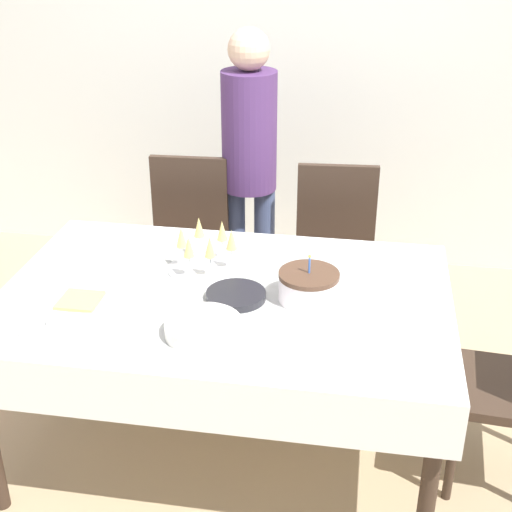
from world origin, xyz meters
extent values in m
plane|color=tan|center=(0.00, 0.00, 0.00)|extent=(12.00, 12.00, 0.00)
cube|color=silver|center=(0.00, 1.92, 1.35)|extent=(8.00, 0.05, 2.70)
cube|color=white|center=(0.00, 0.00, 0.73)|extent=(1.70, 1.10, 0.03)
cube|color=white|center=(0.00, 0.00, 0.64)|extent=(1.73, 1.13, 0.21)
cylinder|color=#38281E|center=(0.79, -0.49, 0.36)|extent=(0.06, 0.06, 0.72)
cylinder|color=#38281E|center=(-0.79, 0.49, 0.36)|extent=(0.06, 0.06, 0.72)
cylinder|color=#38281E|center=(0.79, 0.49, 0.36)|extent=(0.06, 0.06, 0.72)
cube|color=#38281E|center=(-0.38, 0.80, 0.42)|extent=(0.44, 0.44, 0.04)
cube|color=#38281E|center=(-0.39, 0.99, 0.69)|extent=(0.40, 0.05, 0.50)
cylinder|color=#38281E|center=(-0.19, 0.63, 0.20)|extent=(0.04, 0.04, 0.40)
cylinder|color=#38281E|center=(-0.55, 0.61, 0.20)|extent=(0.04, 0.04, 0.40)
cylinder|color=#38281E|center=(-0.21, 0.99, 0.20)|extent=(0.04, 0.04, 0.40)
cylinder|color=#38281E|center=(-0.57, 0.97, 0.20)|extent=(0.04, 0.04, 0.40)
cube|color=#38281E|center=(0.38, 0.80, 0.42)|extent=(0.45, 0.45, 0.04)
cube|color=#38281E|center=(0.37, 0.99, 0.69)|extent=(0.40, 0.06, 0.50)
cylinder|color=#38281E|center=(0.57, 0.63, 0.20)|extent=(0.04, 0.04, 0.40)
cylinder|color=#38281E|center=(0.22, 0.61, 0.20)|extent=(0.04, 0.04, 0.40)
cylinder|color=#38281E|center=(0.55, 0.99, 0.20)|extent=(0.04, 0.04, 0.40)
cylinder|color=#38281E|center=(0.19, 0.97, 0.20)|extent=(0.04, 0.04, 0.40)
cube|color=#38281E|center=(1.10, 0.00, 0.42)|extent=(0.45, 0.45, 0.04)
cylinder|color=#38281E|center=(0.91, -0.17, 0.20)|extent=(0.04, 0.04, 0.40)
cylinder|color=#38281E|center=(0.93, 0.19, 0.20)|extent=(0.04, 0.04, 0.40)
cylinder|color=white|center=(0.32, 0.00, 0.79)|extent=(0.22, 0.22, 0.10)
cylinder|color=#4C3323|center=(0.32, 0.00, 0.85)|extent=(0.23, 0.23, 0.02)
cylinder|color=#3F72D8|center=(0.32, 0.00, 0.89)|extent=(0.01, 0.01, 0.06)
sphere|color=#F9CC4C|center=(0.32, 0.00, 0.93)|extent=(0.01, 0.01, 0.01)
cylinder|color=silver|center=(-0.11, 0.18, 0.75)|extent=(0.33, 0.33, 0.01)
cylinder|color=silver|center=(-0.01, 0.19, 0.75)|extent=(0.05, 0.05, 0.00)
cylinder|color=silver|center=(-0.01, 0.19, 0.80)|extent=(0.01, 0.01, 0.08)
cone|color=#E0CC72|center=(-0.01, 0.19, 0.88)|extent=(0.04, 0.04, 0.08)
cylinder|color=silver|center=(-0.06, 0.27, 0.75)|extent=(0.05, 0.05, 0.00)
cylinder|color=silver|center=(-0.06, 0.27, 0.80)|extent=(0.01, 0.01, 0.08)
cone|color=#E0CC72|center=(-0.06, 0.27, 0.88)|extent=(0.04, 0.04, 0.08)
cylinder|color=silver|center=(-0.17, 0.29, 0.75)|extent=(0.05, 0.05, 0.00)
cylinder|color=silver|center=(-0.17, 0.29, 0.80)|extent=(0.01, 0.01, 0.08)
cone|color=#E0CC72|center=(-0.17, 0.29, 0.88)|extent=(0.04, 0.04, 0.08)
cylinder|color=silver|center=(-0.21, 0.18, 0.75)|extent=(0.05, 0.05, 0.00)
cylinder|color=silver|center=(-0.21, 0.18, 0.80)|extent=(0.01, 0.01, 0.08)
cone|color=#E0CC72|center=(-0.21, 0.18, 0.88)|extent=(0.04, 0.04, 0.08)
cylinder|color=silver|center=(-0.16, 0.09, 0.75)|extent=(0.05, 0.05, 0.00)
cylinder|color=silver|center=(-0.16, 0.09, 0.80)|extent=(0.01, 0.01, 0.08)
cone|color=#E0CC72|center=(-0.16, 0.09, 0.88)|extent=(0.04, 0.04, 0.08)
cylinder|color=silver|center=(-0.08, 0.11, 0.75)|extent=(0.05, 0.05, 0.00)
cylinder|color=silver|center=(-0.08, 0.11, 0.80)|extent=(0.01, 0.01, 0.08)
cone|color=#E0CC72|center=(-0.08, 0.11, 0.88)|extent=(0.04, 0.04, 0.08)
cylinder|color=silver|center=(-0.01, -0.30, 0.75)|extent=(0.27, 0.27, 0.01)
cylinder|color=silver|center=(-0.01, -0.30, 0.76)|extent=(0.27, 0.27, 0.01)
cylinder|color=silver|center=(-0.01, -0.30, 0.76)|extent=(0.27, 0.27, 0.01)
cylinder|color=silver|center=(-0.01, -0.30, 0.77)|extent=(0.27, 0.27, 0.01)
cylinder|color=silver|center=(-0.01, -0.30, 0.78)|extent=(0.27, 0.27, 0.01)
cylinder|color=silver|center=(-0.01, -0.30, 0.78)|extent=(0.27, 0.27, 0.01)
cylinder|color=silver|center=(-0.01, -0.30, 0.79)|extent=(0.27, 0.27, 0.01)
cylinder|color=black|center=(0.05, -0.04, 0.75)|extent=(0.23, 0.23, 0.01)
cylinder|color=black|center=(0.05, -0.04, 0.76)|extent=(0.23, 0.23, 0.01)
cylinder|color=black|center=(0.05, -0.04, 0.76)|extent=(0.23, 0.23, 0.01)
cylinder|color=black|center=(0.05, -0.04, 0.77)|extent=(0.23, 0.23, 0.01)
cube|color=silver|center=(0.41, -0.17, 0.75)|extent=(0.30, 0.07, 0.00)
cube|color=silver|center=(-0.50, -0.30, 0.76)|extent=(0.18, 0.08, 0.02)
cube|color=#E0D166|center=(-0.52, -0.16, 0.75)|extent=(0.15, 0.15, 0.01)
cylinder|color=#3F4C72|center=(-0.17, 1.09, 0.38)|extent=(0.11, 0.11, 0.76)
cylinder|color=#3F4C72|center=(-0.01, 1.09, 0.38)|extent=(0.11, 0.11, 0.76)
cylinder|color=#4C2D60|center=(-0.09, 1.09, 1.06)|extent=(0.28, 0.28, 0.60)
sphere|color=#D8B293|center=(-0.09, 1.09, 1.47)|extent=(0.21, 0.21, 0.21)
camera|label=1|loc=(0.52, -2.35, 2.09)|focal=50.00mm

